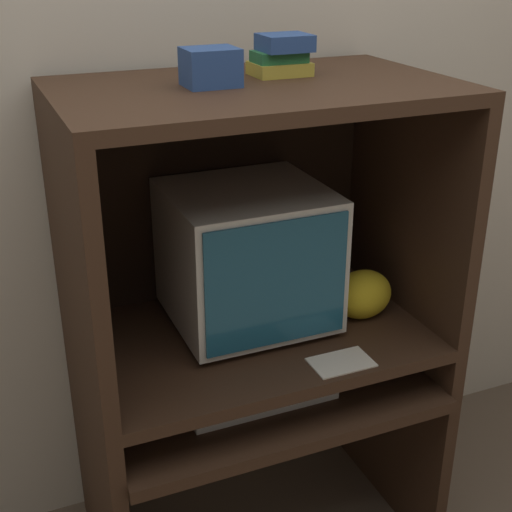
% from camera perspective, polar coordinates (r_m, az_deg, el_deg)
% --- Properties ---
extents(wall_back, '(6.00, 0.06, 2.60)m').
position_cam_1_polar(wall_back, '(2.19, -3.88, 11.20)').
color(wall_back, beige).
rests_on(wall_back, ground_plane).
extents(desk_base, '(1.01, 0.66, 0.61)m').
position_cam_1_polar(desk_base, '(2.23, 0.46, -14.57)').
color(desk_base, '#382316').
rests_on(desk_base, ground_plane).
extents(desk_monitor_shelf, '(1.01, 0.63, 0.15)m').
position_cam_1_polar(desk_monitor_shelf, '(2.08, 0.03, -6.78)').
color(desk_monitor_shelf, '#382316').
rests_on(desk_monitor_shelf, desk_base).
extents(hutch_upper, '(1.01, 0.63, 0.70)m').
position_cam_1_polar(hutch_upper, '(1.90, -0.40, 6.61)').
color(hutch_upper, '#382316').
rests_on(hutch_upper, desk_monitor_shelf).
extents(crt_monitor, '(0.43, 0.42, 0.41)m').
position_cam_1_polar(crt_monitor, '(2.02, -0.79, -0.00)').
color(crt_monitor, beige).
rests_on(crt_monitor, desk_monitor_shelf).
extents(keyboard, '(0.42, 0.17, 0.03)m').
position_cam_1_polar(keyboard, '(2.03, 0.19, -11.11)').
color(keyboard, beige).
rests_on(keyboard, desk_base).
extents(mouse, '(0.07, 0.05, 0.03)m').
position_cam_1_polar(mouse, '(2.12, 7.39, -9.44)').
color(mouse, '#28282B').
rests_on(mouse, desk_base).
extents(snack_bag, '(0.18, 0.13, 0.15)m').
position_cam_1_polar(snack_bag, '(2.12, 8.51, -3.04)').
color(snack_bag, gold).
rests_on(snack_bag, desk_monitor_shelf).
extents(book_stack, '(0.15, 0.12, 0.11)m').
position_cam_1_polar(book_stack, '(1.92, 2.06, 15.73)').
color(book_stack, gold).
rests_on(book_stack, hutch_upper).
extents(paper_card, '(0.16, 0.11, 0.00)m').
position_cam_1_polar(paper_card, '(1.93, 6.83, -8.44)').
color(paper_card, beige).
rests_on(paper_card, desk_monitor_shelf).
extents(storage_box, '(0.13, 0.11, 0.09)m').
position_cam_1_polar(storage_box, '(1.78, -3.66, 14.84)').
color(storage_box, navy).
rests_on(storage_box, hutch_upper).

